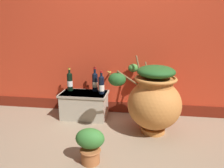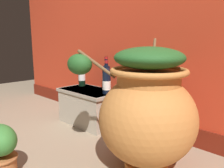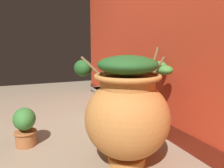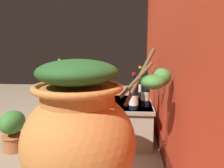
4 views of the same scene
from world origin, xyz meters
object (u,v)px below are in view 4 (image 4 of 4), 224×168
(terracotta_urn, at_px, (80,132))
(wine_bottle_right, at_px, (134,94))
(wine_bottle_left, at_px, (140,84))
(potted_shrub, at_px, (13,129))
(wine_bottle_middle, at_px, (145,91))

(terracotta_urn, relative_size, wine_bottle_right, 2.79)
(wine_bottle_left, distance_m, potted_shrub, 1.25)
(wine_bottle_left, bearing_deg, wine_bottle_middle, 5.00)
(wine_bottle_middle, bearing_deg, potted_shrub, -79.76)
(wine_bottle_left, xyz_separation_m, wine_bottle_right, (0.46, -0.07, -0.01))
(terracotta_urn, height_order, wine_bottle_right, terracotta_urn)
(wine_bottle_right, bearing_deg, wine_bottle_middle, 136.98)
(wine_bottle_left, relative_size, potted_shrub, 0.94)
(terracotta_urn, relative_size, wine_bottle_middle, 2.58)
(wine_bottle_middle, height_order, wine_bottle_right, wine_bottle_middle)
(wine_bottle_middle, distance_m, wine_bottle_right, 0.15)
(wine_bottle_left, xyz_separation_m, potted_shrub, (0.55, -1.08, -0.30))
(terracotta_urn, bearing_deg, potted_shrub, -130.02)
(potted_shrub, bearing_deg, wine_bottle_right, 95.09)
(terracotta_urn, height_order, wine_bottle_middle, terracotta_urn)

